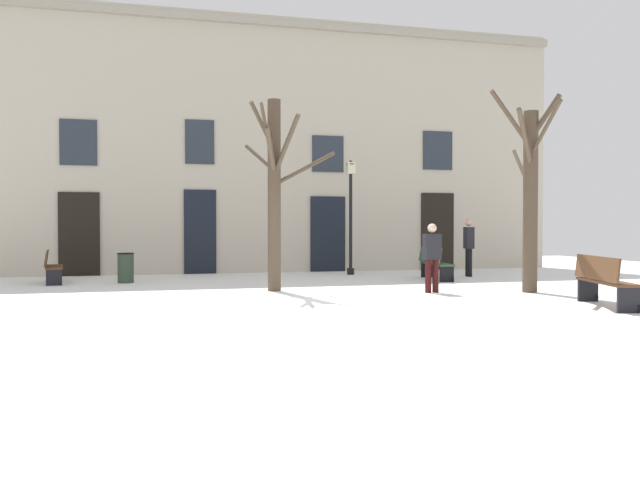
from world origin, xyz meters
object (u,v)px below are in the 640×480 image
Objects in this scene: bench_by_litter_bin at (52,266)px; tree_foreground at (530,192)px; bench_near_lamp at (435,263)px; tree_center at (275,187)px; person_by_shop_door at (432,255)px; bench_back_to_back_right at (604,280)px; streetlamp at (351,204)px; litter_bin at (126,268)px; person_crossing_plaza at (469,244)px.

tree_foreground is at bearing -122.80° from bench_by_litter_bin.
tree_center is at bearing 118.52° from bench_near_lamp.
tree_foreground is 5.78m from tree_center.
person_by_shop_door is (8.66, -4.64, 0.41)m from bench_by_litter_bin.
tree_foreground reaches higher than person_by_shop_door.
tree_foreground is 4.17m from bench_near_lamp.
person_by_shop_door is at bearing 47.74° from bench_back_to_back_right.
litter_bin is at bearing -169.32° from streetlamp.
streetlamp reaches higher than person_by_shop_door.
bench_near_lamp is at bearing 19.27° from bench_back_to_back_right.
litter_bin is 0.47× the size of bench_by_litter_bin.
person_crossing_plaza is (1.43, 0.74, 0.49)m from bench_near_lamp.
bench_by_litter_bin is at bearing 169.25° from litter_bin.
tree_center reaches higher than bench_by_litter_bin.
bench_by_litter_bin is 0.91× the size of bench_near_lamp.
bench_near_lamp is (1.74, -2.32, -1.69)m from streetlamp.
tree_center is 2.83× the size of person_by_shop_door.
bench_back_to_back_right is 1.11× the size of person_crossing_plaza.
person_crossing_plaza is (3.17, -1.58, -1.21)m from streetlamp.
person_crossing_plaza reaches higher than bench_back_to_back_right.
bench_by_litter_bin is at bearing 68.55° from bench_back_to_back_right.
streetlamp is 3.36m from bench_near_lamp.
person_crossing_plaza is at bearing 7.23° from bench_back_to_back_right.
litter_bin is 11.54m from bench_back_to_back_right.
tree_center reaches higher than litter_bin.
tree_center is 2.31× the size of bench_back_to_back_right.
bench_by_litter_bin is (-1.87, 0.35, 0.04)m from litter_bin.
person_crossing_plaza reaches higher than litter_bin.
tree_foreground reaches higher than bench_near_lamp.
litter_bin is at bearing 64.53° from bench_back_to_back_right.
bench_back_to_back_right is (5.40, -4.35, -1.90)m from tree_center.
litter_bin is at bearing 89.02° from bench_near_lamp.
tree_center reaches higher than bench_near_lamp.
streetlamp is (3.14, 4.30, -0.23)m from tree_center.
bench_by_litter_bin is at bearing 88.40° from bench_near_lamp.
bench_near_lamp is at bearing -53.23° from streetlamp.
streetlamp is 2.04× the size of person_crossing_plaza.
tree_foreground is at bearing 12.13° from bench_back_to_back_right.
tree_foreground is at bearing -17.48° from tree_center.
bench_back_to_back_right is at bearing -39.98° from litter_bin.
tree_center is (-5.51, 1.74, 0.12)m from tree_foreground.
tree_center is at bearing -130.10° from bench_by_litter_bin.
bench_near_lamp is at bearing 22.07° from tree_center.
bench_by_litter_bin is 9.84m from person_by_shop_door.
litter_bin is 8.39m from bench_near_lamp.
person_by_shop_door is (-2.95, -3.95, -0.11)m from person_crossing_plaza.
tree_foreground is 1.26× the size of streetlamp.
person_by_shop_door is at bearing -87.75° from streetlamp.
tree_foreground is at bearing -28.19° from litter_bin.
bench_back_to_back_right is (8.84, -7.41, 0.09)m from litter_bin.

